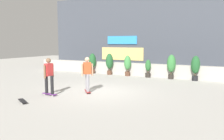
% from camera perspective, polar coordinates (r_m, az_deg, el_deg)
% --- Properties ---
extents(ground_plane, '(48.00, 48.00, 0.00)m').
position_cam_1_polar(ground_plane, '(11.30, -3.48, -5.34)').
color(ground_plane, '#B2AFA8').
extents(planter_wall, '(18.00, 0.40, 0.90)m').
position_cam_1_polar(planter_wall, '(16.61, 7.08, 0.10)').
color(planter_wall, '#B2ADA3').
rests_on(planter_wall, ground).
extents(building_backdrop, '(20.00, 2.08, 6.50)m').
position_cam_1_polar(building_backdrop, '(20.32, 11.09, 9.14)').
color(building_backdrop, '#424751').
rests_on(building_backdrop, ground).
extents(potted_plant_0, '(0.54, 0.54, 1.55)m').
position_cam_1_polar(potted_plant_0, '(17.80, -4.87, 2.06)').
color(potted_plant_0, brown).
rests_on(potted_plant_0, ground).
extents(potted_plant_1, '(0.55, 0.55, 1.57)m').
position_cam_1_polar(potted_plant_1, '(17.07, -0.64, 1.92)').
color(potted_plant_1, brown).
rests_on(potted_plant_1, ground).
extents(potted_plant_2, '(0.50, 0.50, 1.47)m').
position_cam_1_polar(potted_plant_2, '(16.45, 3.88, 1.47)').
color(potted_plant_2, brown).
rests_on(potted_plant_2, ground).
extents(potted_plant_3, '(0.38, 0.38, 1.22)m').
position_cam_1_polar(potted_plant_3, '(15.93, 8.93, 0.52)').
color(potted_plant_3, '#2D2823').
rests_on(potted_plant_3, ground).
extents(potted_plant_4, '(0.56, 0.56, 1.60)m').
position_cam_1_polar(potted_plant_4, '(15.49, 14.52, 1.28)').
color(potted_plant_4, '#2D2823').
rests_on(potted_plant_4, ground).
extents(potted_plant_5, '(0.55, 0.55, 1.57)m').
position_cam_1_polar(potted_plant_5, '(15.24, 20.03, 0.90)').
color(potted_plant_5, black).
rests_on(potted_plant_5, ground).
extents(skater_far_left, '(0.67, 0.74, 1.70)m').
position_cam_1_polar(skater_far_left, '(10.95, -6.16, -0.76)').
color(skater_far_left, maroon).
rests_on(skater_far_left, ground).
extents(skater_foreground, '(0.81, 0.56, 1.70)m').
position_cam_1_polar(skater_foreground, '(10.69, -15.40, -1.15)').
color(skater_foreground, '#72338C').
rests_on(skater_foreground, ground).
extents(skateboard_near_camera, '(0.80, 0.56, 0.08)m').
position_cam_1_polar(skateboard_near_camera, '(9.92, -21.33, -7.15)').
color(skateboard_near_camera, black).
rests_on(skateboard_near_camera, ground).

